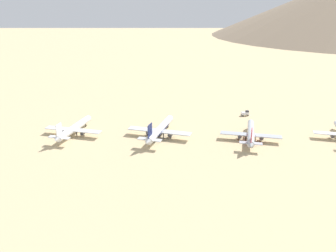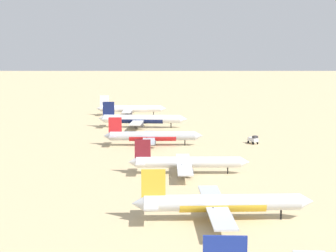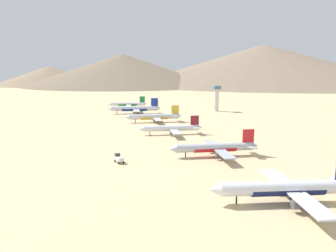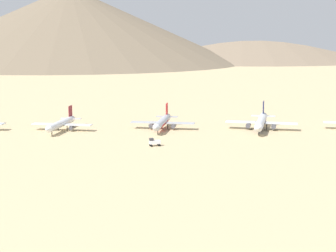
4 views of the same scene
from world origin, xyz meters
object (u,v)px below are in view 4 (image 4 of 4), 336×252
at_px(parked_jet_3, 61,124).
at_px(parked_jet_5, 261,122).
at_px(service_truck, 154,142).
at_px(parked_jet_4, 162,122).

distance_m(parked_jet_3, parked_jet_5, 110.03).
height_order(parked_jet_3, service_truck, parked_jet_3).
distance_m(parked_jet_3, service_truck, 66.73).
relative_size(parked_jet_4, parked_jet_5, 0.91).
height_order(parked_jet_5, service_truck, parked_jet_5).
height_order(parked_jet_3, parked_jet_4, parked_jet_4).
bearing_deg(parked_jet_5, service_truck, -45.12).
distance_m(parked_jet_4, parked_jet_5, 54.65).
xyz_separation_m(parked_jet_3, parked_jet_4, (-11.65, 54.33, 0.18)).
xyz_separation_m(parked_jet_4, service_truck, (46.09, 2.79, -2.18)).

